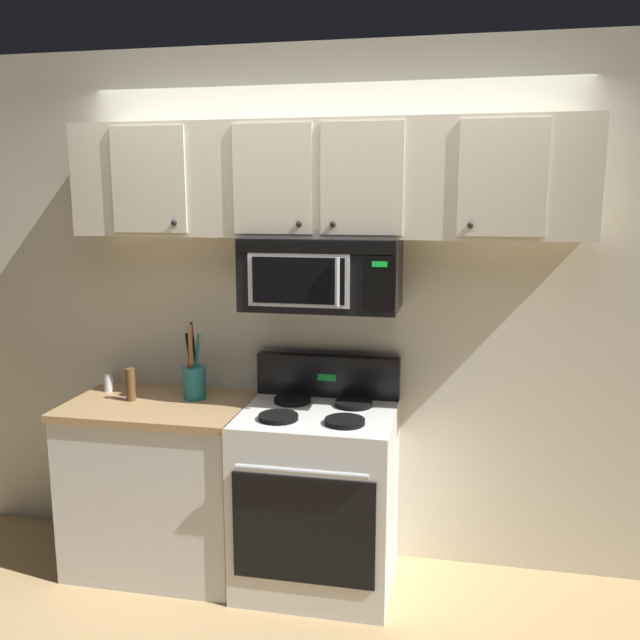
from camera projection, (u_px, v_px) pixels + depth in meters
The scene contains 9 objects.
ground_plane at pixel (299, 630), 3.09m from camera, with size 8.00×8.00×0.00m, color tan.
back_wall at pixel (331, 310), 3.60m from camera, with size 5.20×0.10×2.70m, color silver.
stove_range at pixel (317, 494), 3.41m from camera, with size 0.76×0.69×1.12m.
over_range_microwave at pixel (322, 273), 3.32m from camera, with size 0.76×0.43×0.35m.
upper_cabinets at pixel (323, 180), 3.27m from camera, with size 2.50×0.36×0.55m.
counter_segment at pixel (162, 483), 3.58m from camera, with size 0.93×0.65×0.90m.
utensil_crock_teal at pixel (194, 378), 3.54m from camera, with size 0.12×0.12×0.40m.
salt_shaker at pixel (109, 382), 3.69m from camera, with size 0.05×0.05×0.10m.
pepper_mill at pixel (131, 384), 3.51m from camera, with size 0.05×0.05×0.17m, color brown.
Camera 1 is at (0.64, -2.70, 1.95)m, focal length 38.02 mm.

